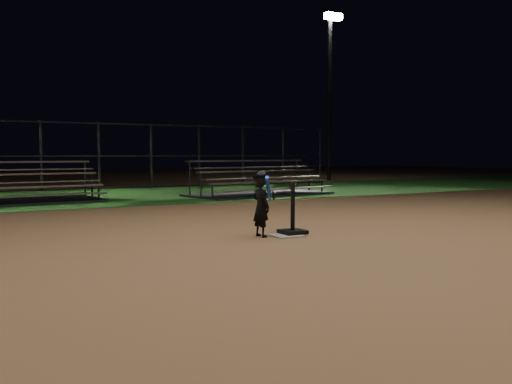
% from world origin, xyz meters
% --- Properties ---
extents(ground, '(80.00, 80.00, 0.00)m').
position_xyz_m(ground, '(0.00, 0.00, 0.00)').
color(ground, '#A7764C').
rests_on(ground, ground).
extents(grass_strip, '(60.00, 8.00, 0.01)m').
position_xyz_m(grass_strip, '(0.00, 10.00, 0.01)').
color(grass_strip, '#1E541B').
rests_on(grass_strip, ground).
extents(home_plate, '(0.45, 0.45, 0.02)m').
position_xyz_m(home_plate, '(0.00, 0.00, 0.01)').
color(home_plate, beige).
rests_on(home_plate, ground).
extents(batting_tee, '(0.38, 0.38, 0.83)m').
position_xyz_m(batting_tee, '(0.17, 0.07, 0.18)').
color(batting_tee, black).
rests_on(batting_tee, home_plate).
extents(child_batter, '(0.42, 0.58, 1.07)m').
position_xyz_m(child_batter, '(-0.38, 0.14, 0.57)').
color(child_batter, black).
rests_on(child_batter, ground).
extents(bleacher_left, '(4.76, 2.64, 1.12)m').
position_xyz_m(bleacher_left, '(-3.38, 8.44, 0.23)').
color(bleacher_left, '#A5A5A9').
rests_on(bleacher_left, ground).
extents(bleacher_right, '(4.87, 2.90, 1.12)m').
position_xyz_m(bleacher_right, '(3.90, 7.79, 0.23)').
color(bleacher_right, '#A2A2A7').
rests_on(bleacher_right, ground).
extents(backstop_fence, '(20.08, 0.08, 2.50)m').
position_xyz_m(backstop_fence, '(0.00, 13.00, 1.25)').
color(backstop_fence, '#38383D').
rests_on(backstop_fence, ground).
extents(light_pole_right, '(0.90, 0.53, 8.30)m').
position_xyz_m(light_pole_right, '(12.00, 14.94, 4.95)').
color(light_pole_right, '#2D2D30').
rests_on(light_pole_right, ground).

